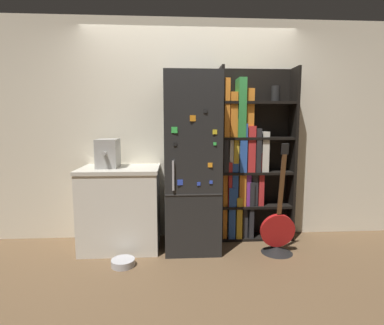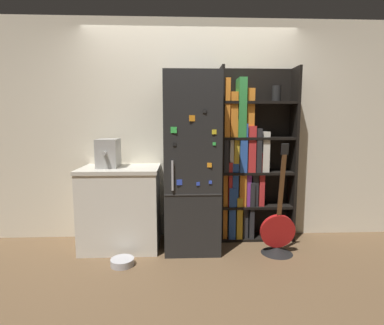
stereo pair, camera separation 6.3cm
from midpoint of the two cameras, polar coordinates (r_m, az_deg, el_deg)
ground_plane at (r=3.45m, az=0.57°, el=-16.27°), size 16.00×16.00×0.00m
wall_back at (r=3.64m, az=0.20°, el=6.05°), size 8.00×0.05×2.60m
refrigerator at (r=3.31m, az=0.48°, el=-0.07°), size 0.59×0.69×1.91m
bookshelf at (r=3.61m, az=10.99°, el=0.25°), size 0.89×0.28×2.03m
kitchen_counter at (r=3.48m, az=-12.83°, el=-8.28°), size 0.86×0.63×0.91m
espresso_machine at (r=3.42m, az=-15.13°, el=1.74°), size 0.22×0.37×0.31m
guitar at (r=3.43m, az=16.48°, el=-13.64°), size 0.37×0.34×1.19m
pet_bowl at (r=3.17m, az=-12.55°, el=-17.94°), size 0.23×0.23×0.07m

